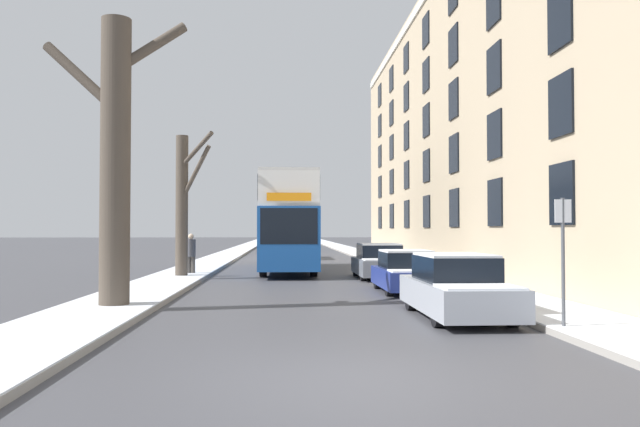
{
  "coord_description": "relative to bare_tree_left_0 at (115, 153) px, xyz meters",
  "views": [
    {
      "loc": [
        -0.93,
        -8.25,
        1.97
      ],
      "look_at": [
        0.46,
        15.93,
        2.61
      ],
      "focal_mm": 35.0,
      "sensor_mm": 36.0,
      "label": 1
    }
  ],
  "objects": [
    {
      "name": "ground_plane",
      "position": [
        5.08,
        -7.26,
        -3.86
      ],
      "size": [
        320.0,
        320.0,
        0.0
      ],
      "primitive_type": "plane",
      "color": "#424247"
    },
    {
      "name": "parked_car_0",
      "position": [
        8.03,
        -1.63,
        -3.2
      ],
      "size": [
        1.76,
        4.5,
        1.43
      ],
      "color": "#9EA3AD",
      "rests_on": "ground"
    },
    {
      "name": "sidewalk_left",
      "position": [
        -0.14,
        45.74,
        -3.78
      ],
      "size": [
        2.34,
        130.0,
        0.16
      ],
      "color": "gray",
      "rests_on": "ground"
    },
    {
      "name": "oncoming_van",
      "position": [
        3.95,
        27.44,
        -2.64
      ],
      "size": [
        2.04,
        5.55,
        2.25
      ],
      "color": "white",
      "rests_on": "ground"
    },
    {
      "name": "bare_tree_left_1",
      "position": [
        0.09,
        9.7,
        -0.76
      ],
      "size": [
        1.81,
        2.37,
        5.77
      ],
      "color": "#4C4238",
      "rests_on": "ground"
    },
    {
      "name": "double_decker_bus",
      "position": [
        4.33,
        14.41,
        -1.35
      ],
      "size": [
        2.51,
        11.51,
        4.44
      ],
      "color": "#194C99",
      "rests_on": "ground"
    },
    {
      "name": "parked_car_1",
      "position": [
        8.03,
        4.15,
        -3.24
      ],
      "size": [
        1.73,
        3.96,
        1.33
      ],
      "color": "navy",
      "rests_on": "ground"
    },
    {
      "name": "sidewalk_right",
      "position": [
        10.29,
        45.74,
        -3.78
      ],
      "size": [
        2.34,
        130.0,
        0.16
      ],
      "color": "gray",
      "rests_on": "ground"
    },
    {
      "name": "terrace_facade_right",
      "position": [
        15.95,
        15.99,
        3.45
      ],
      "size": [
        9.1,
        41.24,
        14.61
      ],
      "color": "tan",
      "rests_on": "ground"
    },
    {
      "name": "parked_car_2",
      "position": [
        8.03,
        9.78,
        -3.2
      ],
      "size": [
        1.88,
        4.21,
        1.42
      ],
      "color": "slate",
      "rests_on": "ground"
    },
    {
      "name": "bare_tree_left_0",
      "position": [
        0.0,
        0.0,
        0.0
      ],
      "size": [
        3.59,
        1.93,
        7.28
      ],
      "color": "#4C4238",
      "rests_on": "ground"
    },
    {
      "name": "pedestrian_left_sidewalk",
      "position": [
        0.21,
        11.1,
        -2.86
      ],
      "size": [
        0.4,
        0.4,
        1.81
      ],
      "rotation": [
        0.0,
        0.0,
        0.02
      ],
      "color": "#4C4742",
      "rests_on": "ground"
    },
    {
      "name": "street_sign_post",
      "position": [
        9.42,
        -4.0,
        -2.38
      ],
      "size": [
        0.32,
        0.07,
        2.58
      ],
      "color": "#4C4F54",
      "rests_on": "ground"
    }
  ]
}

